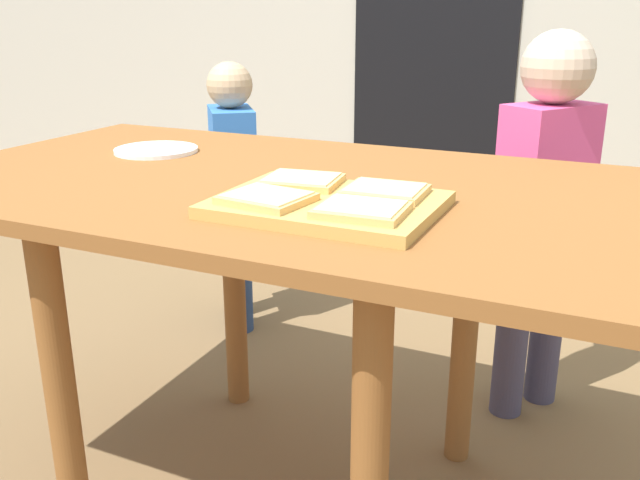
{
  "coord_description": "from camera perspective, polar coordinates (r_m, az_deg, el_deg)",
  "views": [
    {
      "loc": [
        0.65,
        -1.21,
        1.11
      ],
      "look_at": [
        0.09,
        0.0,
        0.66
      ],
      "focal_mm": 38.91,
      "sensor_mm": 36.0,
      "label": 1
    }
  ],
  "objects": [
    {
      "name": "house_door",
      "position": [
        3.92,
        9.38,
        16.78
      ],
      "size": [
        0.9,
        0.02,
        2.0
      ],
      "primitive_type": "cube",
      "color": "black",
      "rests_on": "ground"
    },
    {
      "name": "dining_table",
      "position": [
        1.44,
        -3.23,
        1.02
      ],
      "size": [
        1.55,
        0.88,
        0.77
      ],
      "color": "brown",
      "rests_on": "ground"
    },
    {
      "name": "cutting_board",
      "position": [
        1.19,
        0.64,
        2.94
      ],
      "size": [
        0.38,
        0.29,
        0.02
      ],
      "primitive_type": "cube",
      "color": "tan",
      "rests_on": "dining_table"
    },
    {
      "name": "pizza_slice_far_left",
      "position": [
        1.29,
        -1.51,
        4.92
      ],
      "size": [
        0.15,
        0.14,
        0.02
      ],
      "color": "#E2B063",
      "rests_on": "cutting_board"
    },
    {
      "name": "pizza_slice_near_right",
      "position": [
        1.1,
        3.44,
        2.53
      ],
      "size": [
        0.15,
        0.13,
        0.02
      ],
      "color": "#E2B063",
      "rests_on": "cutting_board"
    },
    {
      "name": "pizza_slice_near_left",
      "position": [
        1.17,
        -4.4,
        3.48
      ],
      "size": [
        0.15,
        0.14,
        0.02
      ],
      "color": "#E2B063",
      "rests_on": "cutting_board"
    },
    {
      "name": "pizza_slice_far_right",
      "position": [
        1.22,
        5.36,
        4.05
      ],
      "size": [
        0.14,
        0.13,
        0.02
      ],
      "color": "#E2B063",
      "rests_on": "cutting_board"
    },
    {
      "name": "plate_white_left",
      "position": [
        1.74,
        -13.32,
        7.21
      ],
      "size": [
        0.2,
        0.2,
        0.01
      ],
      "primitive_type": "cylinder",
      "color": "white",
      "rests_on": "dining_table"
    },
    {
      "name": "child_left",
      "position": [
        2.44,
        -7.12,
        4.67
      ],
      "size": [
        0.26,
        0.28,
        0.94
      ],
      "color": "navy",
      "rests_on": "ground"
    },
    {
      "name": "child_right",
      "position": [
        1.94,
        17.92,
        3.18
      ],
      "size": [
        0.25,
        0.28,
        1.06
      ],
      "color": "#484358",
      "rests_on": "ground"
    }
  ]
}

